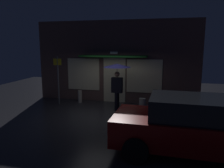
{
  "coord_description": "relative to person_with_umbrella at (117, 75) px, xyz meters",
  "views": [
    {
      "loc": [
        2.41,
        -8.25,
        2.82
      ],
      "look_at": [
        0.22,
        0.75,
        1.17
      ],
      "focal_mm": 35.15,
      "sensor_mm": 36.0,
      "label": 1
    }
  ],
  "objects": [
    {
      "name": "ground_plane",
      "position": [
        -0.44,
        -0.75,
        -1.57
      ],
      "size": [
        18.0,
        18.0,
        0.0
      ],
      "primitive_type": "plane",
      "color": "#26262B"
    },
    {
      "name": "building_facade",
      "position": [
        -0.44,
        1.58,
        0.41
      ],
      "size": [
        8.08,
        1.0,
        4.0
      ],
      "color": "brown",
      "rests_on": "ground"
    },
    {
      "name": "person_with_umbrella",
      "position": [
        0.0,
        0.0,
        0.0
      ],
      "size": [
        1.15,
        1.15,
        2.04
      ],
      "rotation": [
        0.0,
        0.0,
        3.07
      ],
      "color": "black",
      "rests_on": "ground"
    },
    {
      "name": "parked_car",
      "position": [
        2.86,
        -3.29,
        -0.8
      ],
      "size": [
        4.4,
        1.97,
        1.52
      ],
      "rotation": [
        0.0,
        0.0,
        -0.02
      ],
      "color": "maroon",
      "rests_on": "ground"
    },
    {
      "name": "street_sign_post",
      "position": [
        -2.93,
        0.36,
        -0.27
      ],
      "size": [
        0.4,
        0.07,
        2.29
      ],
      "color": "#595B60",
      "rests_on": "ground"
    },
    {
      "name": "sidewalk_bollard",
      "position": [
        -2.08,
        0.91,
        -1.27
      ],
      "size": [
        0.2,
        0.2,
        0.59
      ],
      "primitive_type": "cylinder",
      "color": "#B2A899",
      "rests_on": "ground"
    },
    {
      "name": "sidewalk_bollard_2",
      "position": [
        1.06,
        0.3,
        -1.3
      ],
      "size": [
        0.28,
        0.28,
        0.54
      ],
      "primitive_type": "cylinder",
      "color": "#9E998E",
      "rests_on": "ground"
    }
  ]
}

